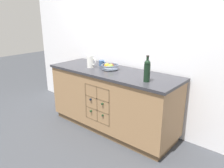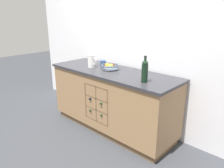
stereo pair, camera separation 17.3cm
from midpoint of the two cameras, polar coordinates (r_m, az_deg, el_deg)
The scene contains 7 objects.
ground_plane at distance 3.41m, azimuth -1.48°, elevation -11.23°, with size 14.00×14.00×0.00m, color #383A3F.
back_wall at distance 3.30m, azimuth 2.89°, elevation 11.17°, with size 4.40×0.06×2.55m, color white.
kitchen_island at distance 3.21m, azimuth -1.57°, elevation -4.16°, with size 1.98×0.68×0.90m.
fruit_bowl at distance 3.14m, azimuth -2.14°, elevation 4.62°, with size 0.25×0.25×0.09m.
white_pitcher at distance 3.27m, azimuth -7.14°, elevation 5.92°, with size 0.16×0.11×0.18m.
ceramic_mug at distance 3.39m, azimuth -4.14°, elevation 5.51°, with size 0.12×0.09×0.08m.
standing_wine_bottle at distance 2.57m, azimuth 7.25°, elevation 3.61°, with size 0.08×0.08×0.31m.
Camera 1 is at (1.91, -2.29, 1.67)m, focal length 35.00 mm.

